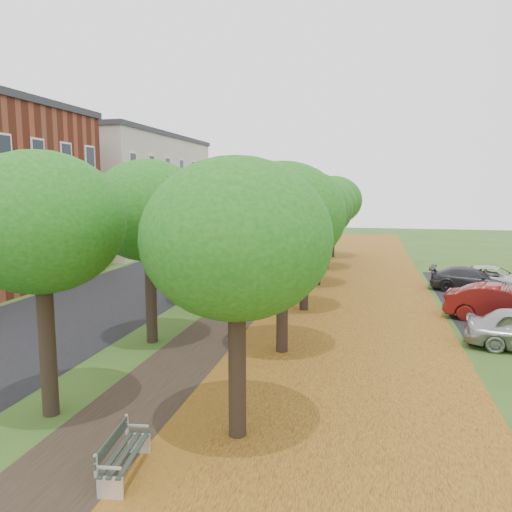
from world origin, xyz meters
The scene contains 11 objects.
ground centered at (0.00, 0.00, 0.00)m, with size 120.00×120.00×0.00m, color #2D4C19.
street_asphalt centered at (-7.50, 15.00, 0.00)m, with size 8.00×70.00×0.01m, color black.
footpath centered at (0.00, 15.00, 0.00)m, with size 3.20×70.00×0.01m, color black.
leaf_verge centered at (5.00, 15.00, 0.01)m, with size 7.50×70.00×0.01m, color #A2731D.
tree_row_west centered at (-2.20, 15.00, 4.57)m, with size 4.30×34.30×6.42m.
tree_row_east centered at (2.60, 15.00, 4.57)m, with size 4.30×34.30×6.42m.
building_cream centered at (-17.00, 33.00, 5.21)m, with size 10.30×20.30×10.40m.
bench centered at (0.80, -2.01, 0.43)m, with size 0.72×1.80×0.83m.
car_red centered at (11.00, 11.83, 0.75)m, with size 1.60×4.58×1.51m, color maroon.
car_grey centered at (11.00, 18.10, 0.64)m, with size 1.81×4.44×1.29m, color #2D2D32.
car_white centered at (12.14, 18.36, 0.67)m, with size 2.23×4.85×1.35m, color silver.
Camera 1 is at (5.36, -10.36, 5.62)m, focal length 35.00 mm.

